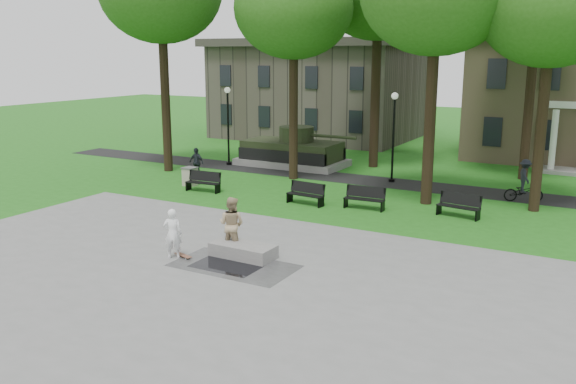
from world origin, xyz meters
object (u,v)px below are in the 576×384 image
object	(u,v)px
skateboarder	(173,234)
trash_bin	(190,176)
concrete_block	(243,251)
cyclist	(524,184)
park_bench_0	(204,181)
friend_watching	(232,224)

from	to	relation	value
skateboarder	trash_bin	size ratio (longest dim) A/B	1.77
concrete_block	cyclist	distance (m)	14.73
cyclist	park_bench_0	bearing A→B (deg)	88.46
skateboarder	concrete_block	bearing A→B (deg)	-175.54
skateboarder	park_bench_0	world-z (taller)	skateboarder
skateboarder	friend_watching	distance (m)	2.03
skateboarder	trash_bin	xyz separation A→B (m)	(-6.70, 9.46, -0.39)
park_bench_0	trash_bin	bearing A→B (deg)	148.07
friend_watching	cyclist	world-z (taller)	cyclist
concrete_block	friend_watching	distance (m)	1.05
concrete_block	friend_watching	world-z (taller)	friend_watching
friend_watching	park_bench_0	world-z (taller)	friend_watching
cyclist	trash_bin	size ratio (longest dim) A/B	2.07
concrete_block	skateboarder	size ratio (longest dim) A/B	1.29
park_bench_0	cyclist	bearing A→B (deg)	16.57
skateboarder	cyclist	size ratio (longest dim) A/B	0.86
friend_watching	skateboarder	bearing A→B (deg)	45.01
concrete_block	trash_bin	xyz separation A→B (m)	(-8.67, 8.24, 0.24)
cyclist	skateboarder	bearing A→B (deg)	125.10
park_bench_0	trash_bin	size ratio (longest dim) A/B	1.91
skateboarder	friend_watching	xyz separation A→B (m)	(1.31, 1.55, 0.12)
friend_watching	trash_bin	distance (m)	11.27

